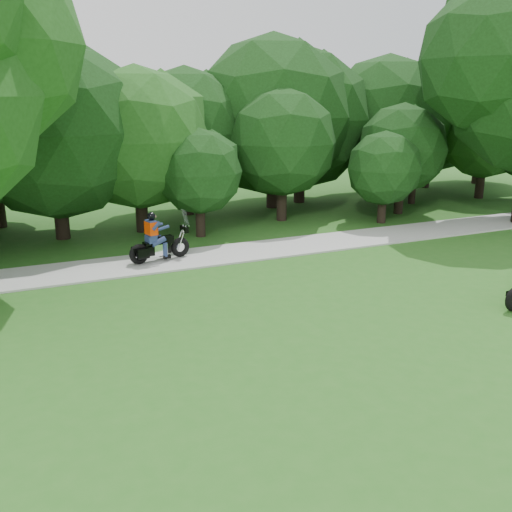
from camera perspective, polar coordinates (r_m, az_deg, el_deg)
ground at (r=13.24m, az=18.92°, el=-7.43°), size 100.00×100.00×0.00m
walkway at (r=19.46m, az=2.87°, el=0.89°), size 60.00×2.20×0.06m
tree_line at (r=24.83m, az=-5.31°, el=12.70°), size 39.47×11.82×7.82m
touring_motorcycle at (r=17.83m, az=-9.98°, el=1.26°), size 2.04×0.88×1.56m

